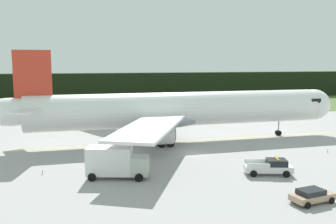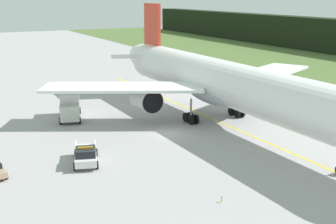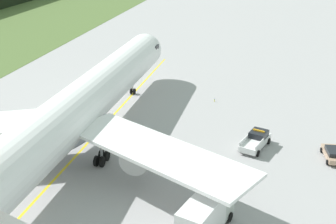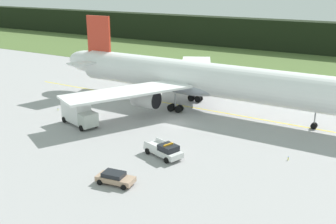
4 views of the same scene
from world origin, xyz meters
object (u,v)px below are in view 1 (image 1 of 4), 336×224
Objects in this scene: airliner at (177,110)px; ops_pickup_truck at (270,167)px; catering_truck at (116,162)px; staff_car at (312,195)px.

ops_pickup_truck is at bearing -75.48° from airliner.
catering_truck is at bearing -125.95° from airliner.
ops_pickup_truck is 1.32× the size of staff_car.
ops_pickup_truck is at bearing 84.33° from staff_car.
catering_truck reaches higher than ops_pickup_truck.
airliner reaches higher than staff_car.
catering_truck is 1.66× the size of staff_car.
catering_truck is 20.30m from staff_car.
airliner reaches higher than ops_pickup_truck.
catering_truck is (-17.17, 3.39, 0.94)m from ops_pickup_truck.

